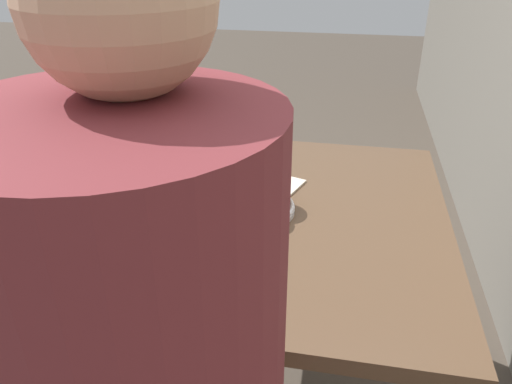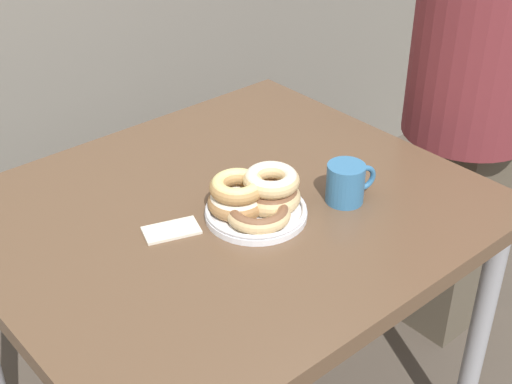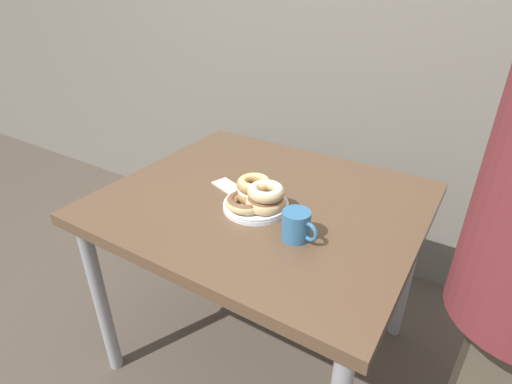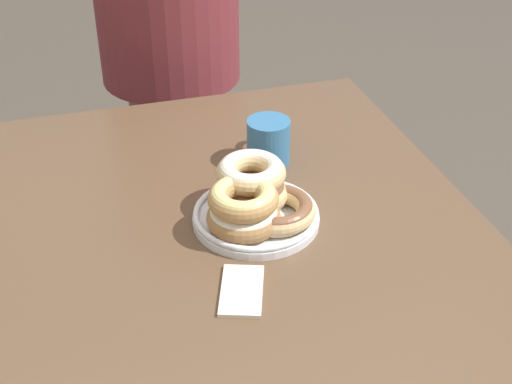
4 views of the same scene
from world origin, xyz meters
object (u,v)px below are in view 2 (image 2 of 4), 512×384
object	(u,v)px
dining_table	(228,235)
coffee_mug	(347,182)
person_figure	(476,90)
napkin	(171,230)
donut_plate	(256,199)

from	to	relation	value
dining_table	coffee_mug	bearing A→B (deg)	-36.27
dining_table	person_figure	distance (m)	0.81
dining_table	napkin	xyz separation A→B (m)	(-0.15, -0.00, 0.08)
dining_table	coffee_mug	size ratio (longest dim) A/B	8.82
dining_table	person_figure	bearing A→B (deg)	-4.95
dining_table	napkin	distance (m)	0.17
dining_table	donut_plate	xyz separation A→B (m)	(0.02, -0.07, 0.12)
dining_table	napkin	size ratio (longest dim) A/B	8.19
donut_plate	napkin	xyz separation A→B (m)	(-0.17, 0.07, -0.04)
donut_plate	napkin	distance (m)	0.18
coffee_mug	napkin	xyz separation A→B (m)	(-0.35, 0.15, -0.04)
donut_plate	coffee_mug	xyz separation A→B (m)	(0.18, -0.08, 0.00)
coffee_mug	napkin	distance (m)	0.38
dining_table	napkin	world-z (taller)	napkin
coffee_mug	person_figure	size ratio (longest dim) A/B	0.08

